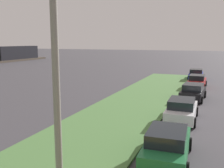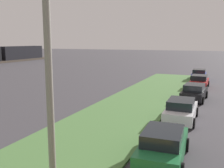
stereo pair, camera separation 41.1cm
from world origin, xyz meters
name	(u,v)px [view 2 (the right image)]	position (x,y,z in m)	size (l,w,h in m)	color
grass_median	(73,148)	(10.00, 6.34, 0.06)	(60.00, 6.00, 0.12)	#517F42
parked_car_green	(163,145)	(10.51, 1.99, 0.72)	(4.38, 2.18, 1.47)	#1E6B38
parked_car_white	(181,110)	(16.82, 2.14, 0.72)	(4.33, 2.09, 1.47)	silver
parked_car_black	(194,92)	(23.50, 1.96, 0.72)	(4.40, 2.21, 1.47)	black
parked_car_red	(199,82)	(30.12, 2.07, 0.72)	(4.32, 2.06, 1.47)	red
parked_car_blue	(199,75)	(36.61, 2.63, 0.72)	(4.35, 2.12, 1.47)	#23389E
streetlight	(59,68)	(6.67, 4.68, 4.39)	(0.72, 2.87, 7.50)	gray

